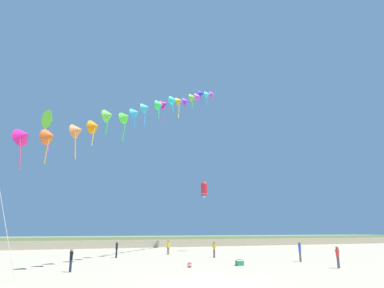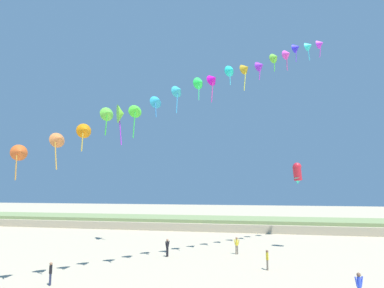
% 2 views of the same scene
% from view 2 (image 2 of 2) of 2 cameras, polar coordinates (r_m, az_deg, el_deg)
% --- Properties ---
extents(dune_ridge, '(120.00, 10.64, 1.66)m').
position_cam_2_polar(dune_ridge, '(56.23, 5.05, -12.99)').
color(dune_ridge, tan).
rests_on(dune_ridge, ground).
extents(person_near_left, '(0.34, 0.54, 1.63)m').
position_cam_2_polar(person_near_left, '(33.34, -4.14, -16.66)').
color(person_near_left, black).
rests_on(person_near_left, ground).
extents(person_near_right, '(0.24, 0.51, 1.48)m').
position_cam_2_polar(person_near_right, '(25.72, -22.51, -19.10)').
color(person_near_right, '#282D4C').
rests_on(person_near_right, ground).
extents(person_mid_center, '(0.57, 0.22, 1.63)m').
position_cam_2_polar(person_mid_center, '(34.75, 7.46, -16.24)').
color(person_mid_center, '#726656').
rests_on(person_mid_center, ground).
extents(person_far_right, '(0.21, 0.53, 1.53)m').
position_cam_2_polar(person_far_right, '(28.73, 12.44, -18.12)').
color(person_far_right, '#726656').
rests_on(person_far_right, ground).
extents(person_far_center, '(0.54, 0.36, 1.65)m').
position_cam_2_polar(person_far_center, '(22.49, 26.11, -20.44)').
color(person_far_center, '#474C56').
rests_on(person_far_center, ground).
extents(kite_banner_string, '(26.97, 28.04, 24.90)m').
position_cam_2_polar(kite_banner_string, '(31.94, 0.99, 9.72)').
color(kite_banner_string, '#F11EE7').
extents(large_kite_low_lead, '(1.94, 2.36, 4.91)m').
position_cam_2_polar(large_kite_low_lead, '(41.73, -11.78, 4.94)').
color(large_kite_low_lead, '#80EF32').
extents(large_kite_mid_trail, '(1.30, 1.37, 2.30)m').
position_cam_2_polar(large_kite_mid_trail, '(38.28, 17.15, -4.56)').
color(large_kite_mid_trail, red).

